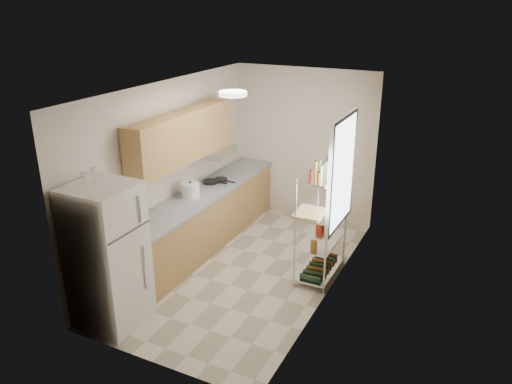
% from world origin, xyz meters
% --- Properties ---
extents(room, '(2.52, 4.42, 2.62)m').
position_xyz_m(room, '(0.00, 0.00, 1.30)').
color(room, beige).
rests_on(room, ground).
extents(counter_run, '(0.63, 3.51, 0.90)m').
position_xyz_m(counter_run, '(-0.92, 0.44, 0.45)').
color(counter_run, '#AE7F4A').
rests_on(counter_run, ground).
extents(upper_cabinets, '(0.33, 2.20, 0.72)m').
position_xyz_m(upper_cabinets, '(-1.05, 0.10, 1.81)').
color(upper_cabinets, '#AE7F4A').
rests_on(upper_cabinets, room).
extents(range_hood, '(0.50, 0.60, 0.12)m').
position_xyz_m(range_hood, '(-1.00, 0.90, 1.39)').
color(range_hood, '#B7BABC').
rests_on(range_hood, room).
extents(window, '(0.06, 1.00, 1.46)m').
position_xyz_m(window, '(1.23, 0.35, 1.55)').
color(window, white).
rests_on(window, room).
extents(bakers_rack, '(0.45, 0.90, 1.73)m').
position_xyz_m(bakers_rack, '(1.00, 0.30, 1.11)').
color(bakers_rack, silver).
rests_on(bakers_rack, ground).
extents(ceiling_dome, '(0.34, 0.34, 0.05)m').
position_xyz_m(ceiling_dome, '(0.00, -0.30, 2.57)').
color(ceiling_dome, white).
rests_on(ceiling_dome, room).
extents(refrigerator, '(0.72, 0.72, 1.74)m').
position_xyz_m(refrigerator, '(-0.87, -1.78, 0.87)').
color(refrigerator, silver).
rests_on(refrigerator, ground).
extents(wine_glass_a, '(0.06, 0.06, 0.17)m').
position_xyz_m(wine_glass_a, '(-0.95, -1.90, 1.83)').
color(wine_glass_a, silver).
rests_on(wine_glass_a, refrigerator).
extents(wine_glass_b, '(0.07, 0.07, 0.18)m').
position_xyz_m(wine_glass_b, '(-0.96, -1.75, 1.83)').
color(wine_glass_b, silver).
rests_on(wine_glass_b, refrigerator).
extents(rice_cooker, '(0.27, 0.27, 0.22)m').
position_xyz_m(rice_cooker, '(-0.98, 0.14, 1.01)').
color(rice_cooker, white).
rests_on(rice_cooker, counter_run).
extents(frying_pan_large, '(0.28, 0.28, 0.04)m').
position_xyz_m(frying_pan_large, '(-1.02, 0.77, 0.92)').
color(frying_pan_large, black).
rests_on(frying_pan_large, counter_run).
extents(frying_pan_small, '(0.22, 0.22, 0.04)m').
position_xyz_m(frying_pan_small, '(-0.92, 0.92, 0.92)').
color(frying_pan_small, black).
rests_on(frying_pan_small, counter_run).
extents(cutting_board, '(0.37, 0.47, 0.03)m').
position_xyz_m(cutting_board, '(0.90, 0.07, 1.03)').
color(cutting_board, tan).
rests_on(cutting_board, bakers_rack).
extents(espresso_machine, '(0.17, 0.23, 0.25)m').
position_xyz_m(espresso_machine, '(1.09, 0.63, 1.14)').
color(espresso_machine, black).
rests_on(espresso_machine, bakers_rack).
extents(storage_bag, '(0.12, 0.15, 0.15)m').
position_xyz_m(storage_bag, '(0.89, 0.63, 0.63)').
color(storage_bag, '#9E2813').
rests_on(storage_bag, bakers_rack).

